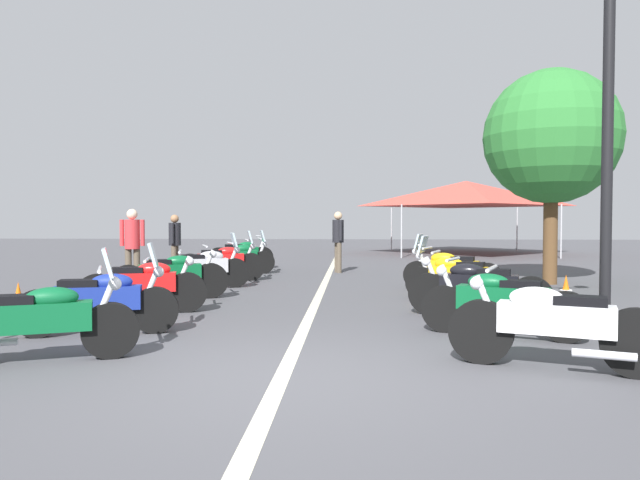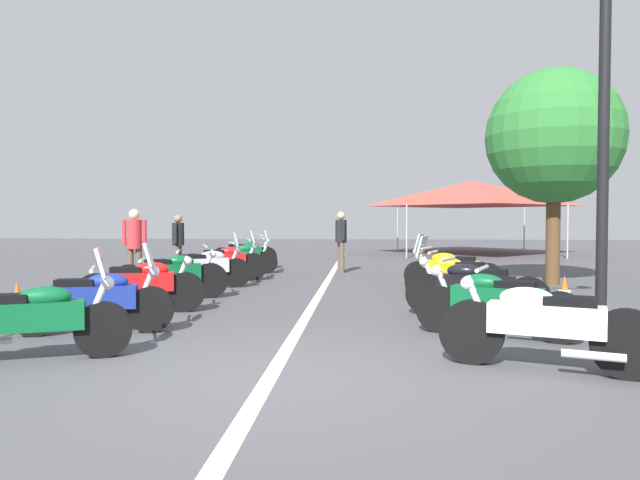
% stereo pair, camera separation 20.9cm
% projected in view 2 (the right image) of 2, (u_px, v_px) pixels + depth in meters
% --- Properties ---
extents(ground_plane, '(80.00, 80.00, 0.00)m').
position_uv_depth(ground_plane, '(269.00, 378.00, 5.54)').
color(ground_plane, '#4C4C51').
extents(lane_centre_stripe, '(26.95, 0.16, 0.01)m').
position_uv_depth(lane_centre_stripe, '(322.00, 289.00, 12.61)').
color(lane_centre_stripe, beige).
rests_on(lane_centre_stripe, ground_plane).
extents(motorcycle_left_row_0, '(1.01, 2.00, 1.19)m').
position_uv_depth(motorcycle_left_row_0, '(30.00, 319.00, 6.15)').
color(motorcycle_left_row_0, black).
rests_on(motorcycle_left_row_0, ground_plane).
extents(motorcycle_left_row_1, '(0.80, 2.01, 1.19)m').
position_uv_depth(motorcycle_left_row_1, '(96.00, 299.00, 7.66)').
color(motorcycle_left_row_1, black).
rests_on(motorcycle_left_row_1, ground_plane).
extents(motorcycle_left_row_2, '(0.78, 1.99, 1.00)m').
position_uv_depth(motorcycle_left_row_2, '(142.00, 284.00, 9.42)').
color(motorcycle_left_row_2, black).
rests_on(motorcycle_left_row_2, ground_plane).
extents(motorcycle_left_row_3, '(0.97, 2.07, 1.01)m').
position_uv_depth(motorcycle_left_row_3, '(171.00, 274.00, 11.04)').
color(motorcycle_left_row_3, black).
rests_on(motorcycle_left_row_3, ground_plane).
extents(motorcycle_left_row_4, '(0.95, 1.94, 1.21)m').
position_uv_depth(motorcycle_left_row_4, '(206.00, 267.00, 12.83)').
color(motorcycle_left_row_4, black).
rests_on(motorcycle_left_row_4, ground_plane).
extents(motorcycle_left_row_5, '(0.83, 2.10, 1.23)m').
position_uv_depth(motorcycle_left_row_5, '(224.00, 261.00, 14.37)').
color(motorcycle_left_row_5, black).
rests_on(motorcycle_left_row_5, ground_plane).
extents(motorcycle_left_row_6, '(0.86, 2.07, 1.20)m').
position_uv_depth(motorcycle_left_row_6, '(241.00, 257.00, 16.23)').
color(motorcycle_left_row_6, black).
rests_on(motorcycle_left_row_6, ground_plane).
extents(motorcycle_left_row_7, '(1.05, 1.88, 1.02)m').
position_uv_depth(motorcycle_left_row_7, '(245.00, 254.00, 17.83)').
color(motorcycle_left_row_7, black).
rests_on(motorcycle_left_row_7, ground_plane).
extents(motorcycle_right_row_0, '(0.97, 2.01, 1.01)m').
position_uv_depth(motorcycle_right_row_0, '(543.00, 324.00, 5.79)').
color(motorcycle_right_row_0, black).
rests_on(motorcycle_right_row_0, ground_plane).
extents(motorcycle_right_row_1, '(1.04, 1.98, 0.99)m').
position_uv_depth(motorcycle_right_row_1, '(495.00, 302.00, 7.44)').
color(motorcycle_right_row_1, black).
rests_on(motorcycle_right_row_1, ground_plane).
extents(motorcycle_right_row_2, '(0.95, 2.11, 1.01)m').
position_uv_depth(motorcycle_right_row_2, '(475.00, 287.00, 9.00)').
color(motorcycle_right_row_2, black).
rests_on(motorcycle_right_row_2, ground_plane).
extents(motorcycle_right_row_3, '(0.98, 1.89, 1.19)m').
position_uv_depth(motorcycle_right_row_3, '(456.00, 276.00, 10.79)').
color(motorcycle_right_row_3, black).
rests_on(motorcycle_right_row_3, ground_plane).
extents(motorcycle_right_row_4, '(0.97, 2.00, 1.19)m').
position_uv_depth(motorcycle_right_row_4, '(451.00, 269.00, 12.42)').
color(motorcycle_right_row_4, black).
rests_on(motorcycle_right_row_4, ground_plane).
extents(street_lamp_twin_globe, '(0.32, 1.22, 4.89)m').
position_uv_depth(street_lamp_twin_globe, '(605.00, 74.00, 7.48)').
color(street_lamp_twin_globe, black).
rests_on(street_lamp_twin_globe, ground_plane).
extents(traffic_cone_0, '(0.36, 0.36, 0.61)m').
position_uv_depth(traffic_cone_0, '(17.00, 304.00, 8.42)').
color(traffic_cone_0, orange).
rests_on(traffic_cone_0, ground_plane).
extents(traffic_cone_1, '(0.36, 0.36, 0.61)m').
position_uv_depth(traffic_cone_1, '(182.00, 268.00, 14.60)').
color(traffic_cone_1, orange).
rests_on(traffic_cone_1, ground_plane).
extents(traffic_cone_2, '(0.36, 0.36, 0.61)m').
position_uv_depth(traffic_cone_2, '(564.00, 295.00, 9.35)').
color(traffic_cone_2, orange).
rests_on(traffic_cone_2, ground_plane).
extents(bystander_0, '(0.32, 0.52, 1.73)m').
position_uv_depth(bystander_0, '(134.00, 241.00, 12.98)').
color(bystander_0, brown).
rests_on(bystander_0, ground_plane).
extents(bystander_1, '(0.50, 0.32, 1.72)m').
position_uv_depth(bystander_1, '(341.00, 237.00, 16.61)').
color(bystander_1, brown).
rests_on(bystander_1, ground_plane).
extents(bystander_2, '(0.53, 0.32, 1.63)m').
position_uv_depth(bystander_2, '(178.00, 240.00, 15.82)').
color(bystander_2, brown).
rests_on(bystander_2, ground_plane).
extents(roadside_tree_0, '(3.08, 3.08, 4.94)m').
position_uv_depth(roadside_tree_0, '(554.00, 137.00, 13.47)').
color(roadside_tree_0, brown).
rests_on(roadside_tree_0, ground_plane).
extents(event_tent, '(6.79, 6.79, 3.20)m').
position_uv_depth(event_tent, '(472.00, 193.00, 25.70)').
color(event_tent, '#E54C3F').
rests_on(event_tent, ground_plane).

